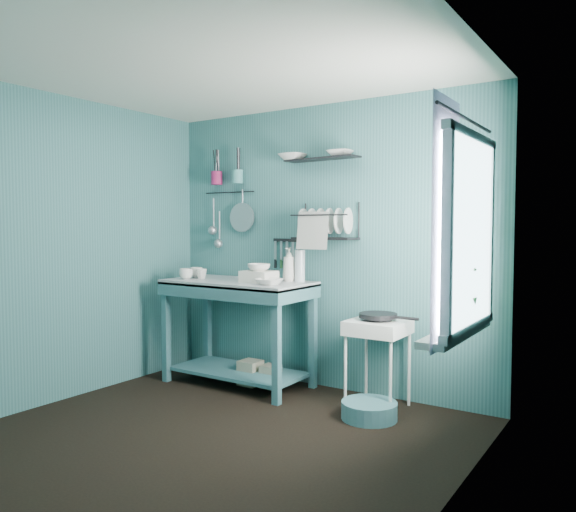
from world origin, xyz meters
The scene contains 35 objects.
floor centered at (0.00, 0.00, 0.00)m, with size 3.20×3.20×0.00m, color black.
ceiling centered at (0.00, 0.00, 2.50)m, with size 3.20×3.20×0.00m, color silver.
wall_back centered at (0.00, 1.50, 1.25)m, with size 3.20×3.20×0.00m, color #346A6C.
wall_left centered at (-1.60, 0.00, 1.25)m, with size 3.00×3.00×0.00m, color #346A6C.
wall_right centered at (1.60, 0.00, 1.25)m, with size 3.00×3.00×0.00m, color #346A6C.
work_counter centered at (-0.66, 1.11, 0.47)m, with size 1.33×0.67×0.95m, color #366A72.
mug_left centered at (-1.14, 0.95, 0.99)m, with size 0.12×0.12×0.10m, color silver.
mug_mid centered at (-1.04, 1.05, 0.99)m, with size 0.10×0.10×0.09m, color silver.
mug_right centered at (-1.16, 1.11, 0.99)m, with size 0.12×0.12×0.10m, color silver.
wash_tub centered at (-0.41, 1.09, 1.00)m, with size 0.28×0.22×0.10m, color silver.
tub_bowl centered at (-0.41, 1.09, 1.08)m, with size 0.20×0.20×0.06m, color silver.
soap_bottle centered at (-0.24, 1.31, 1.09)m, with size 0.12×0.12×0.30m, color silver.
water_bottle centered at (-0.14, 1.33, 1.09)m, with size 0.09×0.09×0.28m, color silver.
counter_bowl centered at (-0.21, 0.96, 0.97)m, with size 0.22×0.22×0.05m, color silver.
hotplate_stand centered at (0.66, 1.21, 0.35)m, with size 0.44×0.44×0.70m, color white.
frying_pan centered at (0.66, 1.21, 0.73)m, with size 0.30×0.30×0.04m, color black.
knife_strip centered at (-0.36, 1.47, 1.30)m, with size 0.32×0.02×0.03m, color black.
dish_rack centered at (0.09, 1.37, 1.48)m, with size 0.55×0.24×0.32m, color black.
upper_shelf centered at (0.03, 1.40, 2.01)m, with size 0.70×0.18×0.01m, color black.
shelf_bowl_left centered at (-0.26, 1.40, 2.10)m, with size 0.23×0.23×0.06m, color silver.
shelf_bowl_right centered at (0.21, 1.40, 2.03)m, with size 0.21×0.21×0.05m, color silver.
utensil_cup_magenta centered at (-1.16, 1.42, 1.91)m, with size 0.11×0.11×0.13m, color #9F1D54.
utensil_cup_teal centered at (-0.90, 1.42, 1.90)m, with size 0.11×0.11×0.13m, color teal.
colander centered at (-0.88, 1.45, 1.52)m, with size 0.28×0.28×0.03m, color #A5A7AD.
ladle_outer centered at (-1.24, 1.46, 1.56)m, with size 0.01×0.01×0.30m, color #A5A7AD.
ladle_inner centered at (-1.17, 1.46, 1.43)m, with size 0.01×0.01×0.30m, color #A5A7AD.
hook_rail centered at (-1.04, 1.47, 1.76)m, with size 0.01×0.01×0.60m, color black.
window_glass centered at (1.59, 0.45, 1.40)m, with size 1.10×1.10×0.00m, color white.
windowsill centered at (1.50, 0.45, 0.81)m, with size 0.16×0.95×0.04m, color white.
curtain centered at (1.52, 0.15, 1.45)m, with size 1.35×1.35×0.00m, color silver.
curtain_rod centered at (1.54, 0.45, 2.05)m, with size 0.02×0.02×1.05m, color black.
potted_plant centered at (1.47, 0.50, 1.06)m, with size 0.26×0.26×0.46m, color #336428.
storage_tin_large centered at (-0.56, 1.16, 0.11)m, with size 0.18×0.18×0.22m, color gray.
storage_tin_small centered at (-0.36, 1.19, 0.10)m, with size 0.15×0.15×0.20m, color gray.
floor_basin centered at (0.72, 0.93, 0.07)m, with size 0.42×0.42×0.13m, color teal.
Camera 1 is at (2.47, -2.83, 1.44)m, focal length 35.00 mm.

